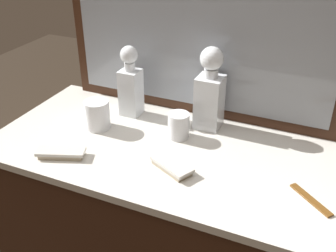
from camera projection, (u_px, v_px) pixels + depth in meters
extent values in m
cube|color=#381E11|center=(168.00, 242.00, 1.51)|extent=(1.13, 0.55, 0.80)
cube|color=silver|center=(168.00, 151.00, 1.30)|extent=(1.17, 0.57, 0.03)
cube|color=#381E11|center=(201.00, 9.00, 1.32)|extent=(1.01, 0.03, 0.77)
cube|color=gray|center=(200.00, 10.00, 1.31)|extent=(0.93, 0.01, 0.69)
cube|color=white|center=(209.00, 102.00, 1.37)|extent=(0.09, 0.09, 0.19)
cube|color=#9E5619|center=(209.00, 108.00, 1.38)|extent=(0.07, 0.07, 0.14)
cylinder|color=white|center=(211.00, 73.00, 1.32)|extent=(0.05, 0.05, 0.03)
sphere|color=white|center=(212.00, 58.00, 1.29)|extent=(0.08, 0.08, 0.08)
cube|color=white|center=(131.00, 93.00, 1.46)|extent=(0.07, 0.07, 0.17)
cube|color=#9E5619|center=(131.00, 101.00, 1.47)|extent=(0.06, 0.06, 0.11)
cylinder|color=white|center=(130.00, 67.00, 1.41)|extent=(0.04, 0.04, 0.03)
sphere|color=white|center=(129.00, 55.00, 1.39)|extent=(0.06, 0.06, 0.06)
cylinder|color=white|center=(179.00, 125.00, 1.33)|extent=(0.07, 0.07, 0.09)
cylinder|color=silver|center=(178.00, 135.00, 1.35)|extent=(0.07, 0.07, 0.01)
cylinder|color=white|center=(97.00, 115.00, 1.39)|extent=(0.09, 0.09, 0.10)
cylinder|color=silver|center=(98.00, 126.00, 1.41)|extent=(0.08, 0.08, 0.01)
cube|color=#B7A88C|center=(172.00, 167.00, 1.19)|extent=(0.14, 0.10, 0.01)
cube|color=beige|center=(172.00, 164.00, 1.18)|extent=(0.15, 0.12, 0.01)
cube|color=#B7A88C|center=(61.00, 155.00, 1.25)|extent=(0.14, 0.09, 0.01)
cube|color=beige|center=(61.00, 152.00, 1.24)|extent=(0.16, 0.10, 0.01)
cube|color=brown|center=(311.00, 200.00, 1.07)|extent=(0.12, 0.11, 0.01)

